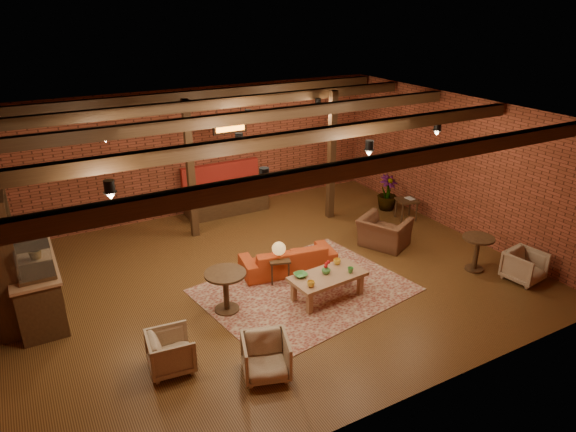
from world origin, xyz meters
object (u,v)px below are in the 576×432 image
sofa (288,258)px  armchair_a (171,350)px  round_table_left (226,285)px  plant_tall (390,159)px  armchair_far (525,265)px  coffee_table (327,277)px  side_table_book (407,201)px  round_table_right (477,248)px  armchair_b (266,355)px  armchair_right (384,228)px  side_table_lamp (279,252)px

sofa → armchair_a: bearing=39.7°
round_table_left → plant_tall: bearing=23.5°
armchair_far → plant_tall: size_ratio=0.24×
coffee_table → side_table_book: 4.35m
round_table_right → armchair_b: bearing=-171.3°
round_table_right → side_table_book: bearing=79.4°
armchair_a → armchair_far: (6.91, -0.78, 0.00)m
round_table_left → armchair_a: bearing=-141.5°
armchair_right → coffee_table: bearing=91.4°
round_table_left → side_table_book: round_table_left is taller
armchair_a → armchair_far: size_ratio=0.99×
armchair_b → round_table_left: bearing=103.3°
side_table_book → armchair_far: armchair_far is taller
coffee_table → armchair_far: coffee_table is taller
side_table_lamp → armchair_b: side_table_lamp is taller
side_table_lamp → armchair_right: 2.82m
side_table_book → armchair_far: bearing=-90.0°
sofa → coffee_table: (0.13, -1.26, 0.15)m
armchair_a → plant_tall: plant_tall is taller
sofa → coffee_table: size_ratio=1.31×
coffee_table → armchair_far: 4.01m
armchair_a → round_table_right: bearing=-84.0°
armchair_far → plant_tall: 4.39m
coffee_table → side_table_lamp: (-0.49, 0.97, 0.22)m
plant_tall → armchair_b: bearing=-143.1°
sofa → round_table_right: round_table_right is taller
armchair_b → armchair_far: size_ratio=1.02×
side_table_lamp → side_table_book: (4.26, 1.18, -0.15)m
sofa → armchair_b: armchair_b is taller
plant_tall → round_table_left: bearing=-156.5°
coffee_table → side_table_book: coffee_table is taller
coffee_table → armchair_b: size_ratio=2.12×
sofa → armchair_b: bearing=63.8°
side_table_lamp → armchair_b: 2.78m
sofa → plant_tall: size_ratio=0.69×
sofa → round_table_left: round_table_left is taller
armchair_a → round_table_right: size_ratio=0.91×
armchair_right → plant_tall: 2.43m
armchair_a → round_table_right: (6.39, -0.01, 0.16)m
coffee_table → round_table_left: size_ratio=1.91×
coffee_table → armchair_a: coffee_table is taller
round_table_left → round_table_right: round_table_left is taller
coffee_table → armchair_right: bearing=27.8°
round_table_right → plant_tall: size_ratio=0.27×
side_table_lamp → round_table_right: 4.06m
armchair_b → side_table_book: bearing=49.5°
side_table_lamp → plant_tall: (4.26, 1.95, 0.74)m
coffee_table → armchair_far: size_ratio=2.16×
side_table_lamp → round_table_left: (-1.31, -0.48, -0.13)m
armchair_far → plant_tall: bearing=81.8°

